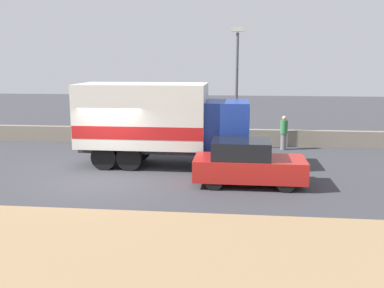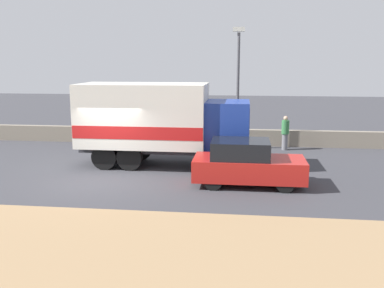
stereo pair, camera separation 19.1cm
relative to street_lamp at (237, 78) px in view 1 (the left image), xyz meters
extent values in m
plane|color=#38383D|center=(-4.78, -6.18, -3.44)|extent=(80.00, 80.00, 0.00)
cube|color=#937551|center=(-4.78, -12.47, -3.42)|extent=(60.00, 6.26, 0.04)
cube|color=gray|center=(-4.78, 1.02, -3.03)|extent=(60.00, 0.35, 0.83)
cylinder|color=#4C4C51|center=(0.00, 0.00, -0.66)|extent=(0.14, 0.14, 5.57)
cube|color=beige|center=(0.00, 0.00, 2.28)|extent=(0.56, 0.28, 0.20)
cube|color=navy|center=(-0.33, -3.77, -1.87)|extent=(1.71, 2.18, 2.24)
cube|color=black|center=(0.51, -3.77, -1.42)|extent=(0.06, 1.85, 0.99)
cube|color=#2D2D33|center=(-3.75, -3.77, -2.71)|extent=(5.14, 1.40, 0.25)
cube|color=silver|center=(-3.75, -3.77, -1.33)|extent=(5.14, 2.54, 2.51)
cube|color=red|center=(-3.75, -3.77, -1.89)|extent=(5.11, 2.56, 0.50)
cylinder|color=black|center=(-0.33, -2.85, -2.94)|extent=(1.01, 0.28, 1.01)
cylinder|color=black|center=(-0.33, -4.69, -2.94)|extent=(1.01, 0.28, 1.01)
cylinder|color=black|center=(-5.16, -2.85, -2.94)|extent=(1.01, 0.28, 1.01)
cylinder|color=black|center=(-5.16, -4.69, -2.94)|extent=(1.01, 0.28, 1.01)
cylinder|color=black|center=(-4.13, -2.85, -2.94)|extent=(1.01, 0.28, 1.01)
cylinder|color=black|center=(-4.13, -4.69, -2.94)|extent=(1.01, 0.28, 1.01)
cube|color=#B21E19|center=(0.53, -6.22, -2.84)|extent=(3.82, 1.73, 0.73)
cube|color=black|center=(0.22, -6.22, -2.17)|extent=(1.99, 1.59, 0.62)
cylinder|color=black|center=(1.71, -5.47, -3.13)|extent=(0.62, 0.20, 0.62)
cylinder|color=black|center=(1.71, -6.96, -3.13)|extent=(0.62, 0.20, 0.62)
cylinder|color=black|center=(-0.66, -5.47, -3.13)|extent=(0.62, 0.20, 0.62)
cylinder|color=black|center=(-0.66, -6.96, -3.13)|extent=(0.62, 0.20, 0.62)
cylinder|color=slate|center=(2.33, 0.09, -3.05)|extent=(0.28, 0.28, 0.79)
cylinder|color=#33723F|center=(2.33, 0.09, -2.32)|extent=(0.36, 0.36, 0.66)
sphere|color=tan|center=(2.33, 0.09, -1.89)|extent=(0.21, 0.21, 0.21)
camera|label=1|loc=(0.11, -20.76, 0.80)|focal=40.00mm
camera|label=2|loc=(0.29, -20.74, 0.80)|focal=40.00mm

